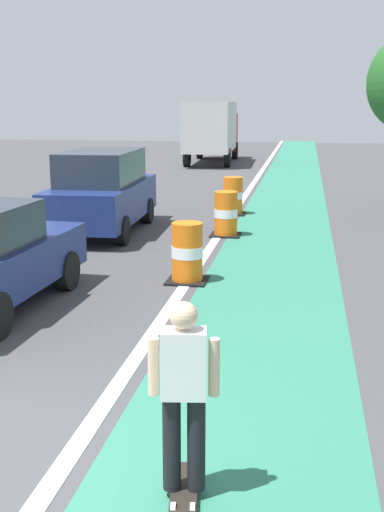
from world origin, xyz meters
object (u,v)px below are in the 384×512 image
(traffic_barrel_front, at_px, (187,253))
(delivery_truck_down_block, at_px, (212,128))
(parked_suv_second, at_px, (102,191))
(skateboarder_on_lane, at_px, (184,395))
(traffic_barrel_back, at_px, (233,196))
(traffic_barrel_mid, at_px, (226,214))

(traffic_barrel_front, height_order, delivery_truck_down_block, delivery_truck_down_block)
(parked_suv_second, bearing_deg, skateboarder_on_lane, -69.37)
(traffic_barrel_front, height_order, traffic_barrel_back, same)
(skateboarder_on_lane, height_order, traffic_barrel_mid, skateboarder_on_lane)
(traffic_barrel_front, xyz_separation_m, delivery_truck_down_block, (-2.95, 23.88, 1.31))
(delivery_truck_down_block, bearing_deg, skateboarder_on_lane, -82.31)
(traffic_barrel_back, bearing_deg, delivery_truck_down_block, 100.22)
(parked_suv_second, xyz_separation_m, delivery_truck_down_block, (-0.03, 19.63, 0.81))
(traffic_barrel_mid, bearing_deg, traffic_barrel_back, 93.17)
(traffic_barrel_back, bearing_deg, traffic_barrel_mid, -86.83)
(traffic_barrel_mid, distance_m, delivery_truck_down_block, 19.85)
(traffic_barrel_front, bearing_deg, traffic_barrel_mid, 87.61)
(traffic_barrel_front, xyz_separation_m, traffic_barrel_back, (0.00, 7.50, 0.00))
(parked_suv_second, distance_m, traffic_barrel_front, 5.18)
(parked_suv_second, height_order, delivery_truck_down_block, delivery_truck_down_block)
(skateboarder_on_lane, bearing_deg, traffic_barrel_back, 94.70)
(traffic_barrel_mid, height_order, traffic_barrel_back, same)
(skateboarder_on_lane, distance_m, parked_suv_second, 11.58)
(traffic_barrel_mid, bearing_deg, delivery_truck_down_block, 99.09)
(delivery_truck_down_block, bearing_deg, parked_suv_second, -89.91)
(traffic_barrel_front, distance_m, traffic_barrel_mid, 4.32)
(parked_suv_second, height_order, traffic_barrel_back, parked_suv_second)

